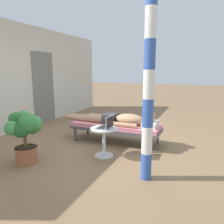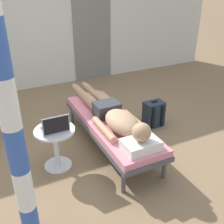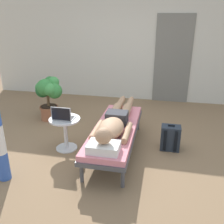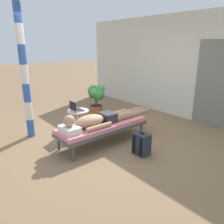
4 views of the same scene
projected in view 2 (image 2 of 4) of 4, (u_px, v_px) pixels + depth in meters
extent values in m
plane|color=#846647|center=(96.00, 144.00, 3.82)|extent=(40.00, 40.00, 0.00)
cube|color=beige|center=(50.00, 18.00, 5.36)|extent=(7.60, 0.20, 2.70)
cube|color=slate|center=(92.00, 32.00, 5.75)|extent=(0.84, 0.03, 2.04)
cylinder|color=#4C4C51|center=(72.00, 115.00, 4.30)|extent=(0.05, 0.05, 0.28)
cylinder|color=#4C4C51|center=(103.00, 109.00, 4.51)|extent=(0.05, 0.05, 0.28)
cylinder|color=#4C4C51|center=(123.00, 182.00, 2.94)|extent=(0.05, 0.05, 0.28)
cylinder|color=#4C4C51|center=(164.00, 168.00, 3.15)|extent=(0.05, 0.05, 0.28)
cube|color=#4C4C51|center=(111.00, 127.00, 3.64)|extent=(0.63, 1.91, 0.06)
cube|color=pink|center=(111.00, 122.00, 3.61)|extent=(0.61, 1.87, 0.08)
cube|color=white|center=(141.00, 145.00, 2.97)|extent=(0.40, 0.28, 0.11)
sphere|color=tan|center=(142.00, 132.00, 2.90)|extent=(0.21, 0.21, 0.21)
ellipsoid|color=tan|center=(122.00, 122.00, 3.30)|extent=(0.35, 0.60, 0.23)
cylinder|color=tan|center=(104.00, 129.00, 3.28)|extent=(0.09, 0.55, 0.09)
cylinder|color=tan|center=(135.00, 121.00, 3.46)|extent=(0.09, 0.55, 0.09)
cube|color=#333338|center=(107.00, 109.00, 3.65)|extent=(0.33, 0.26, 0.19)
cylinder|color=tan|center=(91.00, 102.00, 3.90)|extent=(0.15, 0.42, 0.15)
cylinder|color=tan|center=(81.00, 93.00, 4.25)|extent=(0.11, 0.44, 0.11)
ellipsoid|color=tan|center=(75.00, 87.00, 4.48)|extent=(0.09, 0.20, 0.10)
cylinder|color=tan|center=(102.00, 100.00, 3.96)|extent=(0.15, 0.42, 0.15)
cylinder|color=tan|center=(91.00, 91.00, 4.32)|extent=(0.11, 0.44, 0.11)
ellipsoid|color=tan|center=(85.00, 85.00, 4.55)|extent=(0.09, 0.20, 0.10)
cylinder|color=silver|center=(58.00, 165.00, 3.40)|extent=(0.34, 0.34, 0.02)
cylinder|color=silver|center=(56.00, 148.00, 3.29)|extent=(0.06, 0.06, 0.48)
cylinder|color=silver|center=(54.00, 130.00, 3.17)|extent=(0.48, 0.48, 0.02)
cube|color=#A5A8AD|center=(54.00, 129.00, 3.16)|extent=(0.31, 0.22, 0.02)
cube|color=black|center=(54.00, 128.00, 3.17)|extent=(0.27, 0.15, 0.00)
cube|color=#A5A8AD|center=(56.00, 125.00, 3.02)|extent=(0.31, 0.01, 0.21)
cube|color=black|center=(56.00, 125.00, 3.01)|extent=(0.29, 0.00, 0.19)
cube|color=#262D38|center=(154.00, 114.00, 4.21)|extent=(0.30, 0.20, 0.40)
cube|color=#262D38|center=(149.00, 115.00, 4.34)|extent=(0.23, 0.04, 0.18)
cube|color=black|center=(153.00, 118.00, 4.09)|extent=(0.04, 0.02, 0.34)
cube|color=black|center=(162.00, 116.00, 4.15)|extent=(0.04, 0.02, 0.34)
cube|color=black|center=(155.00, 102.00, 4.11)|extent=(0.10, 0.02, 0.02)
cylinder|color=#3359B2|center=(31.00, 222.00, 2.40)|extent=(0.15, 0.15, 0.39)
cylinder|color=white|center=(24.00, 189.00, 2.22)|extent=(0.15, 0.15, 0.39)
cylinder|color=#3359B2|center=(17.00, 150.00, 2.04)|extent=(0.15, 0.15, 0.39)
cylinder|color=white|center=(8.00, 104.00, 1.87)|extent=(0.15, 0.15, 0.39)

